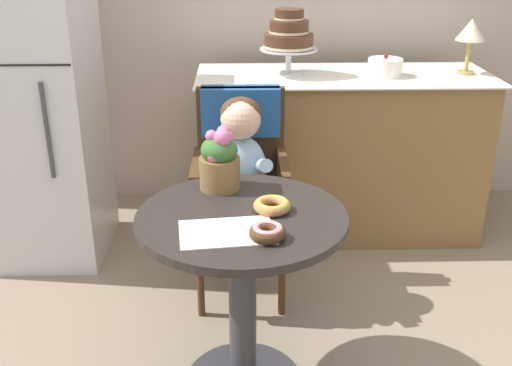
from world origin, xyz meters
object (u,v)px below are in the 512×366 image
object	(u,v)px
donut_front	(268,232)
donut_mid	(273,205)
seated_child	(241,165)
table_lamp	(471,32)
flower_vase	(220,160)
cafe_table	(243,268)
round_layer_cake	(385,67)
refrigerator	(28,96)
wicker_chair	(241,160)
tiered_cake_stand	(289,36)

from	to	relation	value
donut_front	donut_mid	bearing A→B (deg)	83.10
seated_child	table_lamp	size ratio (longest dim) A/B	2.55
seated_child	donut_front	size ratio (longest dim) A/B	6.26
seated_child	flower_vase	distance (m)	0.39
cafe_table	table_lamp	size ratio (longest dim) A/B	2.53
seated_child	round_layer_cake	world-z (taller)	round_layer_cake
seated_child	donut_mid	size ratio (longest dim) A/B	5.62
cafe_table	table_lamp	xyz separation A→B (m)	(1.19, 1.30, 0.61)
flower_vase	refrigerator	distance (m)	1.31
wicker_chair	donut_mid	size ratio (longest dim) A/B	7.38
seated_child	cafe_table	bearing A→B (deg)	-89.53
donut_front	flower_vase	bearing A→B (deg)	111.42
seated_child	flower_vase	size ratio (longest dim) A/B	3.09
donut_mid	refrigerator	size ratio (longest dim) A/B	0.08
flower_vase	round_layer_cake	distance (m)	1.34
round_layer_cake	table_lamp	size ratio (longest dim) A/B	0.63
cafe_table	refrigerator	distance (m)	1.56
donut_front	table_lamp	xyz separation A→B (m)	(1.11, 1.48, 0.37)
flower_vase	round_layer_cake	bearing A→B (deg)	51.41
wicker_chair	round_layer_cake	size ratio (longest dim) A/B	5.32
wicker_chair	flower_vase	size ratio (longest dim) A/B	4.06
wicker_chair	table_lamp	xyz separation A→B (m)	(1.20, 0.57, 0.48)
seated_child	refrigerator	bearing A→B (deg)	153.16
cafe_table	seated_child	world-z (taller)	seated_child
wicker_chair	seated_child	xyz separation A→B (m)	(0.00, -0.16, 0.04)
donut_front	tiered_cake_stand	xyz separation A→B (m)	(0.17, 1.48, 0.36)
wicker_chair	table_lamp	bearing A→B (deg)	24.87
donut_front	refrigerator	xyz separation A→B (m)	(-1.13, 1.28, 0.10)
tiered_cake_stand	refrigerator	size ratio (longest dim) A/B	0.20
cafe_table	flower_vase	size ratio (longest dim) A/B	3.07
cafe_table	donut_mid	world-z (taller)	donut_mid
seated_child	refrigerator	xyz separation A→B (m)	(-1.05, 0.53, 0.17)
round_layer_cake	refrigerator	bearing A→B (deg)	-174.67
flower_vase	table_lamp	size ratio (longest dim) A/B	0.82
seated_child	tiered_cake_stand	distance (m)	0.88
seated_child	donut_front	distance (m)	0.76
donut_front	flower_vase	size ratio (longest dim) A/B	0.49
seated_child	round_layer_cake	bearing A→B (deg)	42.57
donut_front	round_layer_cake	size ratio (longest dim) A/B	0.65
donut_front	refrigerator	distance (m)	1.71
round_layer_cake	wicker_chair	bearing A→B (deg)	-144.50
donut_mid	table_lamp	distance (m)	1.72
table_lamp	cafe_table	bearing A→B (deg)	-132.53
seated_child	table_lamp	xyz separation A→B (m)	(1.20, 0.73, 0.44)
donut_mid	round_layer_cake	world-z (taller)	round_layer_cake
wicker_chair	donut_front	size ratio (longest dim) A/B	8.22
cafe_table	tiered_cake_stand	size ratio (longest dim) A/B	2.14
tiered_cake_stand	table_lamp	xyz separation A→B (m)	(0.94, 0.00, 0.01)
wicker_chair	seated_child	distance (m)	0.16
wicker_chair	flower_vase	bearing A→B (deg)	-99.10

